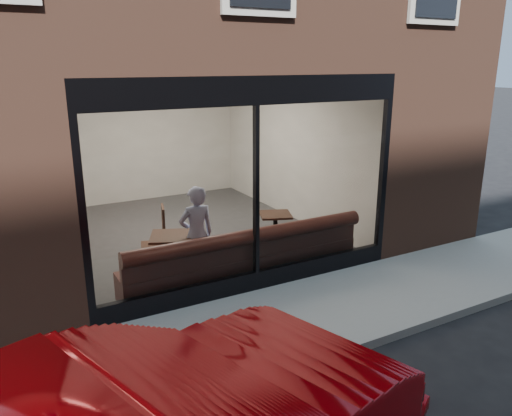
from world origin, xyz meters
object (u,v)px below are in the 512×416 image
banquette (244,267)px  cafe_table_right (275,215)px  cafe_table_left (171,236)px  cafe_chair_left (154,245)px  person (197,235)px

banquette → cafe_table_right: 1.38m
cafe_table_left → cafe_chair_left: 1.16m
person → cafe_table_right: 1.75m
cafe_table_right → cafe_chair_left: (-2.01, 0.85, -0.50)m
cafe_table_left → cafe_chair_left: bearing=88.8°
banquette → cafe_chair_left: bearing=121.4°
cafe_table_right → banquette: bearing=-144.0°
person → cafe_table_right: size_ratio=2.87×
cafe_table_left → banquette: bearing=-29.3°
cafe_chair_left → cafe_table_left: bearing=104.4°
person → cafe_chair_left: bearing=-76.5°
cafe_chair_left → cafe_table_right: bearing=172.8°
banquette → person: size_ratio=2.56×
person → cafe_table_right: person is taller
cafe_table_left → cafe_table_right: 2.04m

